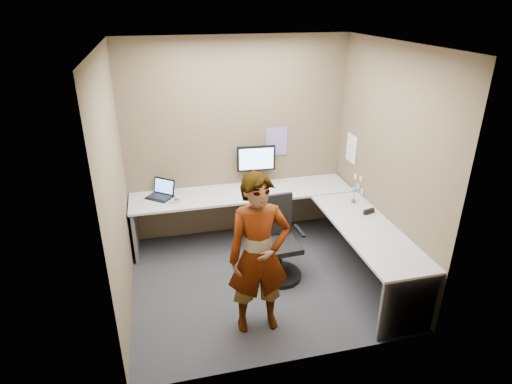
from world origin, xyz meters
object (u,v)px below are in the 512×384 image
object	(u,v)px
desk	(287,218)
office_chair	(279,246)
person	(259,255)
monitor	(256,160)

from	to	relation	value
desk	office_chair	size ratio (longest dim) A/B	2.99
office_chair	person	size ratio (longest dim) A/B	0.59
desk	monitor	size ratio (longest dim) A/B	5.68
monitor	person	xyz separation A→B (m)	(-0.44, -1.92, -0.25)
monitor	office_chair	xyz separation A→B (m)	(0.01, -1.12, -0.68)
desk	person	world-z (taller)	person
monitor	office_chair	world-z (taller)	monitor
desk	office_chair	bearing A→B (deg)	-120.97
office_chair	person	world-z (taller)	person
monitor	person	distance (m)	1.98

